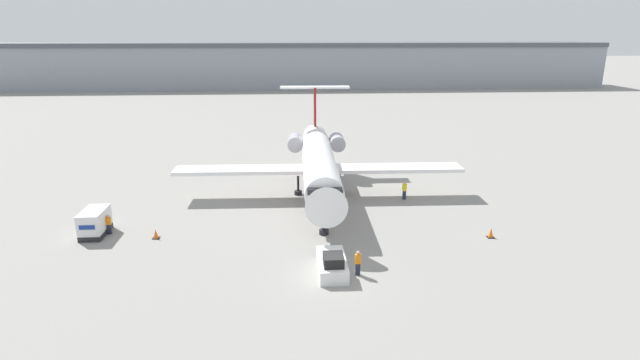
{
  "coord_description": "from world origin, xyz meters",
  "views": [
    {
      "loc": [
        -2.82,
        -30.51,
        16.13
      ],
      "look_at": [
        0.0,
        11.23,
        3.59
      ],
      "focal_mm": 28.0,
      "sensor_mm": 36.0,
      "label": 1
    }
  ],
  "objects_px": {
    "luggage_cart": "(95,223)",
    "worker_by_wing": "(404,190)",
    "airplane_main": "(319,162)",
    "pushback_tug": "(332,264)",
    "worker_near_tug": "(358,262)",
    "traffic_cone_right": "(491,233)",
    "worker_on_apron": "(109,224)",
    "traffic_cone_left": "(156,234)"
  },
  "relations": [
    {
      "from": "traffic_cone_left",
      "to": "worker_by_wing",
      "type": "bearing_deg",
      "value": 20.35
    },
    {
      "from": "worker_near_tug",
      "to": "traffic_cone_right",
      "type": "distance_m",
      "value": 13.03
    },
    {
      "from": "worker_by_wing",
      "to": "pushback_tug",
      "type": "bearing_deg",
      "value": -119.66
    },
    {
      "from": "airplane_main",
      "to": "worker_by_wing",
      "type": "distance_m",
      "value": 8.92
    },
    {
      "from": "worker_on_apron",
      "to": "traffic_cone_right",
      "type": "relative_size",
      "value": 2.09
    },
    {
      "from": "luggage_cart",
      "to": "worker_by_wing",
      "type": "xyz_separation_m",
      "value": [
        27.41,
        7.17,
        -0.07
      ]
    },
    {
      "from": "luggage_cart",
      "to": "worker_by_wing",
      "type": "relative_size",
      "value": 1.74
    },
    {
      "from": "pushback_tug",
      "to": "traffic_cone_right",
      "type": "bearing_deg",
      "value": 20.99
    },
    {
      "from": "luggage_cart",
      "to": "traffic_cone_left",
      "type": "bearing_deg",
      "value": -12.08
    },
    {
      "from": "pushback_tug",
      "to": "luggage_cart",
      "type": "xyz_separation_m",
      "value": [
        -18.83,
        7.9,
        0.45
      ]
    },
    {
      "from": "worker_on_apron",
      "to": "worker_near_tug",
      "type": "bearing_deg",
      "value": -23.77
    },
    {
      "from": "worker_on_apron",
      "to": "traffic_cone_right",
      "type": "bearing_deg",
      "value": -5.25
    },
    {
      "from": "worker_on_apron",
      "to": "traffic_cone_right",
      "type": "xyz_separation_m",
      "value": [
        31.19,
        -2.87,
        -0.5
      ]
    },
    {
      "from": "airplane_main",
      "to": "traffic_cone_left",
      "type": "xyz_separation_m",
      "value": [
        -13.88,
        -9.7,
        -3.23
      ]
    },
    {
      "from": "pushback_tug",
      "to": "luggage_cart",
      "type": "relative_size",
      "value": 1.37
    },
    {
      "from": "luggage_cart",
      "to": "worker_near_tug",
      "type": "xyz_separation_m",
      "value": [
        20.55,
        -8.47,
        -0.13
      ]
    },
    {
      "from": "worker_by_wing",
      "to": "worker_on_apron",
      "type": "relative_size",
      "value": 1.09
    },
    {
      "from": "airplane_main",
      "to": "traffic_cone_left",
      "type": "bearing_deg",
      "value": -145.05
    },
    {
      "from": "airplane_main",
      "to": "worker_on_apron",
      "type": "relative_size",
      "value": 16.77
    },
    {
      "from": "worker_near_tug",
      "to": "worker_by_wing",
      "type": "height_order",
      "value": "worker_by_wing"
    },
    {
      "from": "pushback_tug",
      "to": "worker_near_tug",
      "type": "height_order",
      "value": "worker_near_tug"
    },
    {
      "from": "airplane_main",
      "to": "traffic_cone_right",
      "type": "relative_size",
      "value": 35.13
    },
    {
      "from": "worker_on_apron",
      "to": "traffic_cone_right",
      "type": "distance_m",
      "value": 31.32
    },
    {
      "from": "airplane_main",
      "to": "worker_near_tug",
      "type": "bearing_deg",
      "value": -84.81
    },
    {
      "from": "worker_near_tug",
      "to": "traffic_cone_left",
      "type": "relative_size",
      "value": 2.33
    },
    {
      "from": "pushback_tug",
      "to": "worker_on_apron",
      "type": "bearing_deg",
      "value": 155.71
    },
    {
      "from": "airplane_main",
      "to": "worker_near_tug",
      "type": "height_order",
      "value": "airplane_main"
    },
    {
      "from": "airplane_main",
      "to": "worker_by_wing",
      "type": "bearing_deg",
      "value": -9.64
    },
    {
      "from": "airplane_main",
      "to": "pushback_tug",
      "type": "height_order",
      "value": "airplane_main"
    },
    {
      "from": "pushback_tug",
      "to": "traffic_cone_left",
      "type": "distance_m",
      "value": 15.31
    },
    {
      "from": "pushback_tug",
      "to": "traffic_cone_left",
      "type": "bearing_deg",
      "value": 153.59
    },
    {
      "from": "traffic_cone_left",
      "to": "luggage_cart",
      "type": "bearing_deg",
      "value": 167.92
    },
    {
      "from": "traffic_cone_left",
      "to": "traffic_cone_right",
      "type": "distance_m",
      "value": 27.18
    },
    {
      "from": "pushback_tug",
      "to": "worker_by_wing",
      "type": "relative_size",
      "value": 2.37
    },
    {
      "from": "worker_on_apron",
      "to": "airplane_main",
      "type": "bearing_deg",
      "value": 25.32
    },
    {
      "from": "airplane_main",
      "to": "worker_by_wing",
      "type": "relative_size",
      "value": 15.35
    },
    {
      "from": "worker_near_tug",
      "to": "worker_by_wing",
      "type": "relative_size",
      "value": 0.96
    },
    {
      "from": "airplane_main",
      "to": "traffic_cone_right",
      "type": "distance_m",
      "value": 17.74
    },
    {
      "from": "worker_near_tug",
      "to": "traffic_cone_right",
      "type": "height_order",
      "value": "worker_near_tug"
    },
    {
      "from": "worker_on_apron",
      "to": "worker_by_wing",
      "type": "bearing_deg",
      "value": 14.99
    },
    {
      "from": "luggage_cart",
      "to": "worker_by_wing",
      "type": "height_order",
      "value": "luggage_cart"
    },
    {
      "from": "traffic_cone_right",
      "to": "worker_by_wing",
      "type": "bearing_deg",
      "value": 115.99
    }
  ]
}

